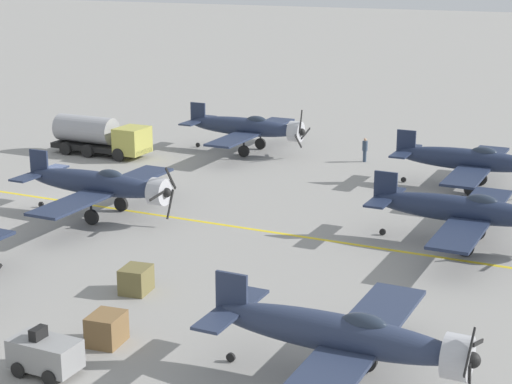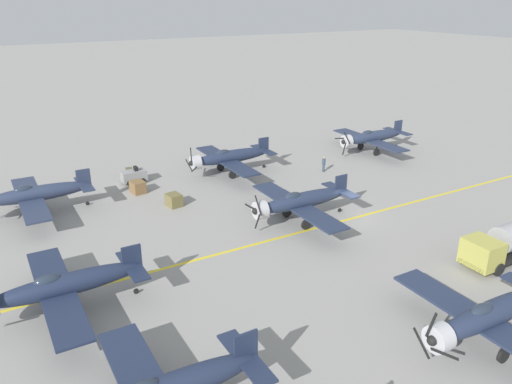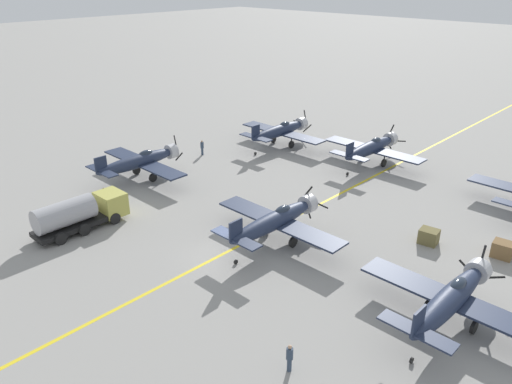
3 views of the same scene
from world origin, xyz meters
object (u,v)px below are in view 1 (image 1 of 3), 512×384
at_px(airplane_mid_center, 101,184).
at_px(airplane_mid_left, 248,127).
at_px(airplane_far_right, 344,336).
at_px(airplane_far_center, 467,211).
at_px(airplane_far_left, 472,160).
at_px(ground_crew_inspecting, 365,149).
at_px(supply_crate_mid_lane, 107,329).
at_px(fuel_tanker, 101,136).
at_px(supply_crate_outboard, 136,280).
at_px(tow_tractor, 45,354).

bearing_deg(airplane_mid_center, airplane_mid_left, 166.41).
distance_m(airplane_mid_center, airplane_far_right, 24.15).
height_order(airplane_mid_left, airplane_far_center, airplane_mid_left).
relative_size(airplane_far_left, ground_crew_inspecting, 6.60).
distance_m(airplane_far_left, airplane_far_center, 11.85).
bearing_deg(airplane_far_center, airplane_mid_center, -75.35).
distance_m(ground_crew_inspecting, supply_crate_mid_lane, 34.31).
bearing_deg(airplane_far_left, airplane_far_right, -14.60).
bearing_deg(fuel_tanker, airplane_mid_center, 35.71).
relative_size(airplane_far_center, airplane_far_right, 1.00).
distance_m(airplane_far_center, supply_crate_outboard, 17.95).
bearing_deg(tow_tractor, ground_crew_inspecting, -179.71).
height_order(airplane_far_right, fuel_tanker, airplane_far_right).
height_order(airplane_mid_left, fuel_tanker, airplane_mid_left).
xyz_separation_m(airplane_far_left, ground_crew_inspecting, (-4.58, -8.92, -1.02)).
distance_m(airplane_mid_left, tow_tractor, 37.62).
bearing_deg(airplane_far_left, supply_crate_mid_lane, -33.17).
bearing_deg(airplane_far_left, airplane_mid_center, -67.60).
distance_m(airplane_mid_left, airplane_far_center, 25.44).
bearing_deg(airplane_far_right, fuel_tanker, -146.14).
xyz_separation_m(airplane_mid_left, airplane_far_right, (32.56, 19.82, 0.00)).
height_order(airplane_mid_center, supply_crate_outboard, airplane_mid_center).
height_order(fuel_tanker, ground_crew_inspecting, fuel_tanker).
distance_m(airplane_mid_left, fuel_tanker, 11.50).
xyz_separation_m(airplane_mid_left, airplane_mid_center, (19.19, -0.28, 0.00)).
bearing_deg(supply_crate_mid_lane, tow_tractor, -10.23).
xyz_separation_m(supply_crate_mid_lane, supply_crate_outboard, (-5.07, -1.94, -0.02)).
xyz_separation_m(airplane_far_left, tow_tractor, (32.82, -8.73, -1.22)).
bearing_deg(airplane_far_left, tow_tractor, -32.69).
height_order(airplane_far_left, airplane_mid_center, airplane_far_left).
bearing_deg(supply_crate_mid_lane, airplane_far_center, 150.17).
distance_m(airplane_mid_center, ground_crew_inspecting, 22.38).
xyz_separation_m(airplane_far_left, supply_crate_outboard, (24.64, -10.11, -1.40)).
relative_size(fuel_tanker, ground_crew_inspecting, 4.40).
relative_size(airplane_far_left, fuel_tanker, 1.50).
bearing_deg(supply_crate_outboard, supply_crate_mid_lane, 20.95).
relative_size(airplane_far_left, airplane_mid_center, 1.00).
distance_m(airplane_far_center, ground_crew_inspecting, 19.70).
height_order(fuel_tanker, supply_crate_outboard, fuel_tanker).
xyz_separation_m(fuel_tanker, tow_tractor, (30.68, 19.45, -0.72)).
bearing_deg(airplane_far_center, supply_crate_mid_lane, -26.06).
relative_size(tow_tractor, ground_crew_inspecting, 1.43).
bearing_deg(airplane_mid_center, fuel_tanker, -157.02).
xyz_separation_m(tow_tractor, supply_crate_mid_lane, (-3.10, 0.56, -0.17)).
bearing_deg(airplane_mid_center, supply_crate_mid_lane, 23.46).
bearing_deg(tow_tractor, airplane_far_center, 152.72).
relative_size(airplane_far_center, supply_crate_mid_lane, 7.99).
xyz_separation_m(airplane_mid_center, tow_tractor, (17.20, 9.76, -1.22)).
distance_m(airplane_mid_center, supply_crate_outboard, 12.39).
height_order(supply_crate_mid_lane, supply_crate_outboard, supply_crate_mid_lane).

